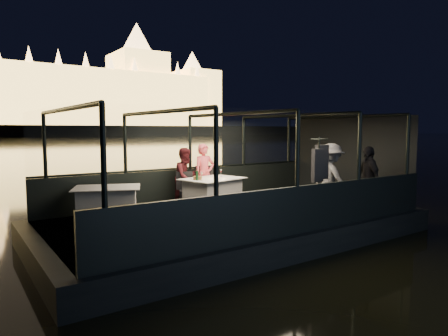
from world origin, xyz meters
TOP-DOWN VIEW (x-y plane):
  - boat_hull at (0.00, 0.00)m, footprint 8.60×4.40m
  - boat_deck at (0.00, 0.00)m, footprint 8.00×4.00m
  - gunwale_port at (0.00, 2.00)m, footprint 8.00×0.08m
  - gunwale_starboard at (0.00, -2.00)m, footprint 8.00×0.08m
  - cabin_glass_port at (0.00, 2.00)m, footprint 8.00×0.02m
  - cabin_glass_starboard at (0.00, -2.00)m, footprint 8.00×0.02m
  - cabin_roof_glass at (0.00, 0.00)m, footprint 8.00×4.00m
  - end_wall_fore at (-4.00, 0.00)m, footprint 0.02×4.00m
  - end_wall_aft at (4.00, 0.00)m, footprint 0.02×4.00m
  - canopy_ribs at (0.00, 0.00)m, footprint 8.00×4.00m
  - dining_table_central at (-0.03, 0.84)m, footprint 1.66×1.36m
  - dining_table_aft at (-2.56, 1.09)m, footprint 1.66×1.46m
  - chair_port_left at (-0.46, 1.30)m, footprint 0.55×0.55m
  - chair_port_right at (0.18, 1.37)m, footprint 0.56×0.56m
  - coat_stand at (1.23, -1.41)m, footprint 0.59×0.52m
  - person_woman_coral at (0.18, 1.57)m, footprint 0.59×0.41m
  - person_man_maroon at (-0.37, 1.56)m, footprint 0.85×0.74m
  - passenger_stripe at (2.11, -0.99)m, footprint 0.73×1.13m
  - passenger_dark at (2.91, -1.44)m, footprint 0.74×1.00m
  - wine_bottle at (-0.56, 0.70)m, footprint 0.08×0.08m
  - bread_basket at (-0.47, 0.82)m, footprint 0.25×0.25m
  - amber_candle at (0.03, 0.72)m, footprint 0.07×0.07m
  - plate_near at (0.28, 0.52)m, footprint 0.29×0.29m
  - plate_far at (-0.45, 1.01)m, footprint 0.25×0.25m
  - wine_glass_white at (-0.50, 0.58)m, footprint 0.09×0.09m
  - wine_glass_red at (0.28, 0.94)m, footprint 0.08×0.08m

SIDE VIEW (x-z plane):
  - boat_hull at x=0.00m, z-range -0.50..0.50m
  - boat_deck at x=0.00m, z-range 0.46..0.50m
  - dining_table_central at x=-0.03m, z-range 0.50..1.27m
  - dining_table_aft at x=-2.56m, z-range 0.52..1.25m
  - gunwale_port at x=0.00m, z-range 0.50..1.40m
  - gunwale_starboard at x=0.00m, z-range 0.50..1.40m
  - chair_port_left at x=-0.46m, z-range 0.51..1.39m
  - chair_port_right at x=0.18m, z-range 0.45..1.45m
  - person_woman_coral at x=0.18m, z-range 0.46..2.04m
  - person_man_maroon at x=-0.37m, z-range 0.50..2.00m
  - plate_near at x=0.28m, z-range 1.27..1.28m
  - plate_far at x=-0.45m, z-range 1.27..1.28m
  - bread_basket at x=-0.47m, z-range 1.26..1.35m
  - amber_candle at x=0.03m, z-range 1.27..1.34m
  - passenger_stripe at x=2.11m, z-range 0.53..2.17m
  - passenger_dark at x=2.91m, z-range 0.57..2.13m
  - wine_glass_white at x=-0.50m, z-range 1.25..1.47m
  - wine_glass_red at x=0.28m, z-range 1.27..1.45m
  - coat_stand at x=1.23m, z-range 0.50..2.30m
  - wine_bottle at x=-0.56m, z-range 1.27..1.56m
  - end_wall_fore at x=-4.00m, z-range 0.50..2.80m
  - end_wall_aft at x=4.00m, z-range 0.50..2.80m
  - canopy_ribs at x=0.00m, z-range 0.50..2.80m
  - cabin_glass_port at x=0.00m, z-range 1.40..2.80m
  - cabin_glass_starboard at x=0.00m, z-range 1.40..2.80m
  - cabin_roof_glass at x=0.00m, z-range 2.79..2.81m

